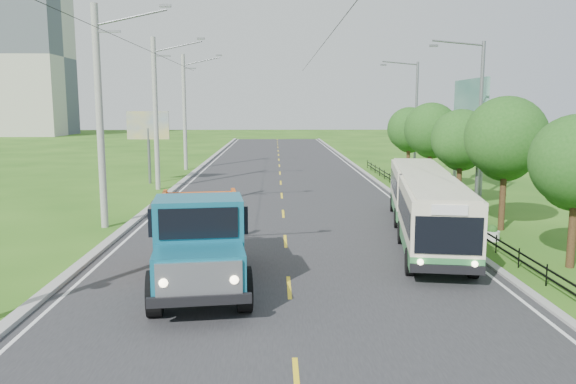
{
  "coord_description": "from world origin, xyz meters",
  "views": [
    {
      "loc": [
        -0.43,
        -16.61,
        5.52
      ],
      "look_at": [
        0.14,
        7.15,
        1.9
      ],
      "focal_mm": 35.0,
      "sensor_mm": 36.0,
      "label": 1
    }
  ],
  "objects_px": {
    "pole_far": "(185,112)",
    "billboard_right": "(470,109)",
    "streetlight_far": "(414,115)",
    "bus": "(425,200)",
    "tree_fourth": "(461,142)",
    "pole_near": "(100,116)",
    "planter_near": "(492,234)",
    "tree_back": "(409,131)",
    "planter_mid": "(437,202)",
    "tree_fifth": "(431,132)",
    "tree_third": "(506,142)",
    "billboard_left": "(148,130)",
    "dump_truck": "(200,233)",
    "planter_far": "(404,182)",
    "pole_mid": "(156,113)",
    "streetlight_mid": "(477,118)"
  },
  "relations": [
    {
      "from": "pole_mid",
      "to": "tree_back",
      "type": "xyz_separation_m",
      "value": [
        18.12,
        5.14,
        -1.44
      ]
    },
    {
      "from": "tree_third",
      "to": "dump_truck",
      "type": "height_order",
      "value": "tree_third"
    },
    {
      "from": "tree_back",
      "to": "dump_truck",
      "type": "bearing_deg",
      "value": -116.0
    },
    {
      "from": "planter_mid",
      "to": "billboard_left",
      "type": "distance_m",
      "value": 20.99
    },
    {
      "from": "tree_back",
      "to": "planter_near",
      "type": "relative_size",
      "value": 8.21
    },
    {
      "from": "tree_fourth",
      "to": "tree_third",
      "type": "bearing_deg",
      "value": -90.0
    },
    {
      "from": "streetlight_far",
      "to": "planter_far",
      "type": "distance_m",
      "value": 7.84
    },
    {
      "from": "streetlight_mid",
      "to": "tree_third",
      "type": "bearing_deg",
      "value": -97.64
    },
    {
      "from": "tree_third",
      "to": "tree_back",
      "type": "distance_m",
      "value": 18.0
    },
    {
      "from": "tree_fifth",
      "to": "planter_near",
      "type": "bearing_deg",
      "value": -95.08
    },
    {
      "from": "dump_truck",
      "to": "streetlight_far",
      "type": "bearing_deg",
      "value": 56.99
    },
    {
      "from": "tree_fourth",
      "to": "planter_mid",
      "type": "distance_m",
      "value": 3.53
    },
    {
      "from": "planter_near",
      "to": "pole_near",
      "type": "bearing_deg",
      "value": 169.91
    },
    {
      "from": "billboard_right",
      "to": "streetlight_mid",
      "type": "bearing_deg",
      "value": -105.44
    },
    {
      "from": "streetlight_far",
      "to": "bus",
      "type": "xyz_separation_m",
      "value": [
        -4.72,
        -21.36,
        -3.29
      ]
    },
    {
      "from": "bus",
      "to": "tree_fifth",
      "type": "bearing_deg",
      "value": 82.92
    },
    {
      "from": "tree_back",
      "to": "billboard_left",
      "type": "height_order",
      "value": "tree_back"
    },
    {
      "from": "pole_mid",
      "to": "dump_truck",
      "type": "distance_m",
      "value": 21.7
    },
    {
      "from": "pole_near",
      "to": "planter_far",
      "type": "bearing_deg",
      "value": 37.63
    },
    {
      "from": "pole_near",
      "to": "streetlight_mid",
      "type": "xyz_separation_m",
      "value": [
        18.9,
        5.0,
        -0.19
      ]
    },
    {
      "from": "streetlight_mid",
      "to": "planter_far",
      "type": "relative_size",
      "value": 13.54
    },
    {
      "from": "tree_fourth",
      "to": "tree_fifth",
      "type": "xyz_separation_m",
      "value": [
        0.0,
        6.0,
        0.27
      ]
    },
    {
      "from": "pole_near",
      "to": "tree_fifth",
      "type": "xyz_separation_m",
      "value": [
        18.12,
        11.14,
        -1.24
      ]
    },
    {
      "from": "pole_near",
      "to": "bus",
      "type": "distance_m",
      "value": 14.79
    },
    {
      "from": "pole_mid",
      "to": "streetlight_far",
      "type": "bearing_deg",
      "value": 20.32
    },
    {
      "from": "pole_near",
      "to": "planter_near",
      "type": "distance_m",
      "value": 17.79
    },
    {
      "from": "tree_third",
      "to": "tree_fifth",
      "type": "xyz_separation_m",
      "value": [
        -0.0,
        12.0,
        -0.13
      ]
    },
    {
      "from": "pole_near",
      "to": "billboard_left",
      "type": "relative_size",
      "value": 1.92
    },
    {
      "from": "tree_fifth",
      "to": "billboard_left",
      "type": "xyz_separation_m",
      "value": [
        -19.36,
        3.86,
        0.01
      ]
    },
    {
      "from": "tree_fourth",
      "to": "billboard_left",
      "type": "distance_m",
      "value": 21.72
    },
    {
      "from": "streetlight_far",
      "to": "bus",
      "type": "height_order",
      "value": "streetlight_far"
    },
    {
      "from": "planter_far",
      "to": "billboard_right",
      "type": "xyz_separation_m",
      "value": [
        3.7,
        -2.0,
        5.06
      ]
    },
    {
      "from": "streetlight_far",
      "to": "planter_mid",
      "type": "height_order",
      "value": "streetlight_far"
    },
    {
      "from": "pole_far",
      "to": "planter_far",
      "type": "xyz_separation_m",
      "value": [
        16.86,
        -11.0,
        -4.81
      ]
    },
    {
      "from": "tree_third",
      "to": "pole_far",
      "type": "bearing_deg",
      "value": 126.09
    },
    {
      "from": "tree_third",
      "to": "tree_back",
      "type": "relative_size",
      "value": 1.09
    },
    {
      "from": "streetlight_mid",
      "to": "planter_mid",
      "type": "height_order",
      "value": "streetlight_mid"
    },
    {
      "from": "pole_near",
      "to": "pole_mid",
      "type": "xyz_separation_m",
      "value": [
        0.0,
        12.0,
        0.0
      ]
    },
    {
      "from": "streetlight_mid",
      "to": "planter_near",
      "type": "xyz_separation_m",
      "value": [
        -2.04,
        -8.0,
        -4.62
      ]
    },
    {
      "from": "bus",
      "to": "dump_truck",
      "type": "distance_m",
      "value": 10.74
    },
    {
      "from": "tree_fourth",
      "to": "pole_near",
      "type": "bearing_deg",
      "value": -164.16
    },
    {
      "from": "billboard_right",
      "to": "planter_mid",
      "type": "bearing_deg",
      "value": -121.66
    },
    {
      "from": "planter_mid",
      "to": "pole_near",
      "type": "bearing_deg",
      "value": -163.48
    },
    {
      "from": "planter_far",
      "to": "tree_fifth",
      "type": "bearing_deg",
      "value": -55.95
    },
    {
      "from": "pole_far",
      "to": "tree_fourth",
      "type": "relative_size",
      "value": 1.85
    },
    {
      "from": "tree_fifth",
      "to": "tree_third",
      "type": "bearing_deg",
      "value": -90.0
    },
    {
      "from": "tree_back",
      "to": "planter_mid",
      "type": "relative_size",
      "value": 8.21
    },
    {
      "from": "pole_near",
      "to": "tree_back",
      "type": "bearing_deg",
      "value": 43.41
    },
    {
      "from": "pole_far",
      "to": "billboard_right",
      "type": "distance_m",
      "value": 24.33
    },
    {
      "from": "planter_mid",
      "to": "planter_far",
      "type": "height_order",
      "value": "same"
    }
  ]
}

